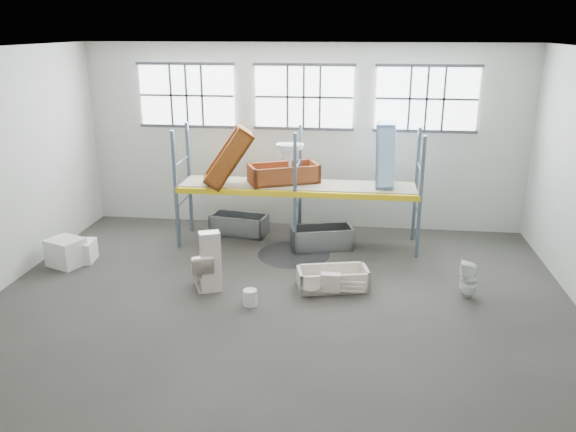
% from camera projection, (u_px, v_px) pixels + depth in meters
% --- Properties ---
extents(floor, '(12.00, 10.00, 0.10)m').
position_uv_depth(floor, '(279.00, 306.00, 11.70)').
color(floor, '#44413A').
rests_on(floor, ground).
extents(ceiling, '(12.00, 10.00, 0.10)m').
position_uv_depth(ceiling, '(278.00, 46.00, 10.10)').
color(ceiling, silver).
rests_on(ceiling, ground).
extents(wall_back, '(12.00, 0.10, 5.00)m').
position_uv_depth(wall_back, '(304.00, 137.00, 15.66)').
color(wall_back, '#B8B7AA').
rests_on(wall_back, ground).
extents(wall_front, '(12.00, 0.10, 5.00)m').
position_uv_depth(wall_front, '(213.00, 309.00, 6.14)').
color(wall_front, '#9D9C91').
rests_on(wall_front, ground).
extents(window_left, '(2.60, 0.04, 1.60)m').
position_uv_depth(window_left, '(187.00, 95.00, 15.58)').
color(window_left, white).
rests_on(window_left, wall_back).
extents(window_mid, '(2.60, 0.04, 1.60)m').
position_uv_depth(window_mid, '(304.00, 97.00, 15.21)').
color(window_mid, white).
rests_on(window_mid, wall_back).
extents(window_right, '(2.60, 0.04, 1.60)m').
position_uv_depth(window_right, '(427.00, 99.00, 14.84)').
color(window_right, white).
rests_on(window_right, wall_back).
extents(rack_upright_la, '(0.08, 0.08, 3.00)m').
position_uv_depth(rack_upright_la, '(176.00, 190.00, 14.29)').
color(rack_upright_la, slate).
rests_on(rack_upright_la, floor).
extents(rack_upright_lb, '(0.08, 0.08, 3.00)m').
position_uv_depth(rack_upright_lb, '(189.00, 178.00, 15.43)').
color(rack_upright_lb, slate).
rests_on(rack_upright_lb, floor).
extents(rack_upright_ma, '(0.08, 0.08, 3.00)m').
position_uv_depth(rack_upright_ma, '(295.00, 194.00, 13.95)').
color(rack_upright_ma, slate).
rests_on(rack_upright_ma, floor).
extents(rack_upright_mb, '(0.08, 0.08, 3.00)m').
position_uv_depth(rack_upright_mb, '(300.00, 182.00, 15.08)').
color(rack_upright_mb, slate).
rests_on(rack_upright_mb, floor).
extents(rack_upright_ra, '(0.08, 0.08, 3.00)m').
position_uv_depth(rack_upright_ra, '(420.00, 198.00, 13.60)').
color(rack_upright_ra, slate).
rests_on(rack_upright_ra, floor).
extents(rack_upright_rb, '(0.08, 0.08, 3.00)m').
position_uv_depth(rack_upright_rb, '(416.00, 185.00, 14.73)').
color(rack_upright_rb, slate).
rests_on(rack_upright_rb, floor).
extents(rack_beam_front, '(6.00, 0.10, 0.14)m').
position_uv_depth(rack_beam_front, '(295.00, 194.00, 13.95)').
color(rack_beam_front, yellow).
rests_on(rack_beam_front, floor).
extents(rack_beam_back, '(6.00, 0.10, 0.14)m').
position_uv_depth(rack_beam_back, '(300.00, 182.00, 15.08)').
color(rack_beam_back, yellow).
rests_on(rack_beam_back, floor).
extents(shelf_deck, '(5.90, 1.10, 0.03)m').
position_uv_depth(shelf_deck, '(298.00, 185.00, 14.49)').
color(shelf_deck, gray).
rests_on(shelf_deck, floor).
extents(wet_patch, '(1.80, 1.80, 0.00)m').
position_uv_depth(wet_patch, '(294.00, 254.00, 14.23)').
color(wet_patch, black).
rests_on(wet_patch, floor).
extents(bathtub_beige, '(1.63, 1.03, 0.44)m').
position_uv_depth(bathtub_beige, '(333.00, 279.00, 12.34)').
color(bathtub_beige, beige).
rests_on(bathtub_beige, floor).
extents(cistern_spare, '(0.42, 0.21, 0.40)m').
position_uv_depth(cistern_spare, '(331.00, 282.00, 12.01)').
color(cistern_spare, beige).
rests_on(cistern_spare, bathtub_beige).
extents(sink_in_tub, '(0.58, 0.58, 0.16)m').
position_uv_depth(sink_in_tub, '(311.00, 289.00, 12.00)').
color(sink_in_tub, beige).
rests_on(sink_in_tub, bathtub_beige).
extents(toilet_beige, '(0.76, 0.94, 0.83)m').
position_uv_depth(toilet_beige, '(201.00, 269.00, 12.32)').
color(toilet_beige, '#F1DFCB').
rests_on(toilet_beige, floor).
extents(cistern_tall, '(0.50, 0.42, 1.33)m').
position_uv_depth(cistern_tall, '(211.00, 262.00, 12.09)').
color(cistern_tall, beige).
rests_on(cistern_tall, floor).
extents(toilet_white, '(0.38, 0.37, 0.79)m').
position_uv_depth(toilet_white, '(469.00, 279.00, 11.88)').
color(toilet_white, white).
rests_on(toilet_white, floor).
extents(steel_tub_left, '(1.59, 0.94, 0.55)m').
position_uv_depth(steel_tub_left, '(239.00, 224.00, 15.54)').
color(steel_tub_left, '#A1A5A9').
rests_on(steel_tub_left, floor).
extents(steel_tub_right, '(1.66, 1.08, 0.56)m').
position_uv_depth(steel_tub_right, '(322.00, 238.00, 14.56)').
color(steel_tub_right, '#989A9F').
rests_on(steel_tub_right, floor).
extents(rust_tub_flat, '(1.92, 1.45, 0.49)m').
position_uv_depth(rust_tub_flat, '(284.00, 174.00, 14.57)').
color(rust_tub_flat, '#8D3814').
rests_on(rust_tub_flat, shelf_deck).
extents(rust_tub_tilted, '(1.44, 1.04, 1.59)m').
position_uv_depth(rust_tub_tilted, '(229.00, 157.00, 14.23)').
color(rust_tub_tilted, '#96520A').
rests_on(rust_tub_tilted, shelf_deck).
extents(sink_on_shelf, '(0.73, 0.60, 0.59)m').
position_uv_depth(sink_on_shelf, '(290.00, 166.00, 14.24)').
color(sink_on_shelf, silver).
rests_on(sink_on_shelf, rust_tub_flat).
extents(blue_tub_upright, '(0.57, 0.78, 1.59)m').
position_uv_depth(blue_tub_upright, '(386.00, 155.00, 14.02)').
color(blue_tub_upright, '#9DC6F4').
rests_on(blue_tub_upright, shelf_deck).
extents(bucket, '(0.35, 0.35, 0.33)m').
position_uv_depth(bucket, '(250.00, 298.00, 11.60)').
color(bucket, silver).
rests_on(bucket, floor).
extents(carton_near, '(0.95, 0.89, 0.65)m').
position_uv_depth(carton_near, '(66.00, 252.00, 13.50)').
color(carton_near, silver).
rests_on(carton_near, floor).
extents(carton_far, '(0.67, 0.67, 0.50)m').
position_uv_depth(carton_far, '(81.00, 251.00, 13.76)').
color(carton_far, white).
rests_on(carton_far, floor).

